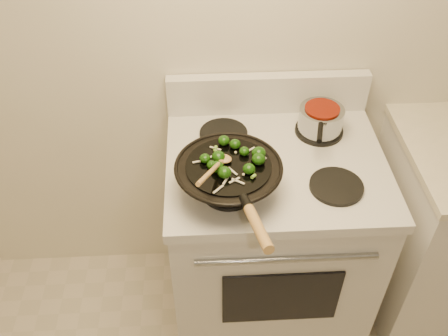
{
  "coord_description": "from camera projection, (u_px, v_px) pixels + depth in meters",
  "views": [
    {
      "loc": [
        -0.55,
        -0.14,
        2.09
      ],
      "look_at": [
        -0.49,
        1.04,
        1.01
      ],
      "focal_mm": 40.0,
      "sensor_mm": 36.0,
      "label": 1
    }
  ],
  "objects": [
    {
      "name": "wooden_spoon",
      "position": [
        216.0,
        166.0,
        1.51
      ],
      "size": [
        0.12,
        0.25,
        0.11
      ],
      "color": "#A47B41",
      "rests_on": "wok"
    },
    {
      "name": "saucepan",
      "position": [
        321.0,
        119.0,
        1.84
      ],
      "size": [
        0.16,
        0.26,
        0.1
      ],
      "color": "#92959A",
      "rests_on": "stove"
    },
    {
      "name": "wok",
      "position": [
        229.0,
        177.0,
        1.6
      ],
      "size": [
        0.35,
        0.57,
        0.18
      ],
      "color": "black",
      "rests_on": "stove"
    },
    {
      "name": "stove",
      "position": [
        269.0,
        240.0,
        2.07
      ],
      "size": [
        0.78,
        0.67,
        1.08
      ],
      "color": "silver",
      "rests_on": "ground"
    },
    {
      "name": "stirfry",
      "position": [
        234.0,
        158.0,
        1.57
      ],
      "size": [
        0.24,
        0.25,
        0.04
      ],
      "color": "#123708",
      "rests_on": "wok"
    }
  ]
}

